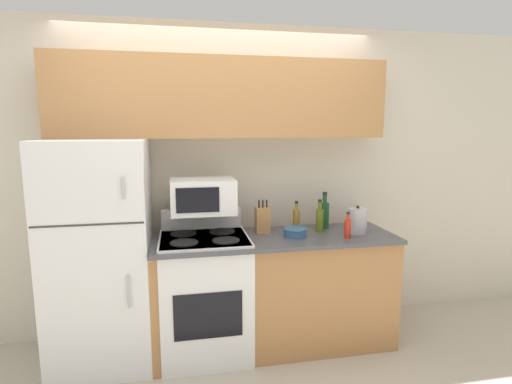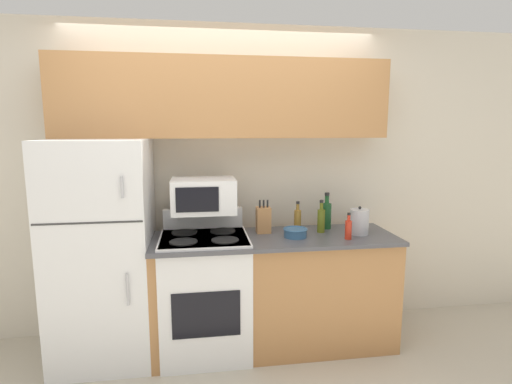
# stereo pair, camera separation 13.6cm
# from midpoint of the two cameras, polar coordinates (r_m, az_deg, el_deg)

# --- Properties ---
(ground_plane) EXTENTS (12.00, 12.00, 0.00)m
(ground_plane) POSITION_cam_midpoint_polar(r_m,az_deg,el_deg) (3.15, -4.31, -24.03)
(ground_plane) COLOR beige
(wall_back) EXTENTS (8.00, 0.05, 2.55)m
(wall_back) POSITION_cam_midpoint_polar(r_m,az_deg,el_deg) (3.39, -6.05, 1.54)
(wall_back) COLOR beige
(wall_back) RESTS_ON ground_plane
(lower_cabinets) EXTENTS (1.86, 0.62, 0.90)m
(lower_cabinets) POSITION_cam_midpoint_polar(r_m,az_deg,el_deg) (3.24, 1.34, -13.95)
(lower_cabinets) COLOR #B27A47
(lower_cabinets) RESTS_ON ground_plane
(refrigerator) EXTENTS (0.70, 0.72, 1.64)m
(refrigerator) POSITION_cam_midpoint_polar(r_m,az_deg,el_deg) (3.16, -22.43, -8.09)
(refrigerator) COLOR white
(refrigerator) RESTS_ON ground_plane
(upper_cabinets) EXTENTS (2.56, 0.31, 0.61)m
(upper_cabinets) POSITION_cam_midpoint_polar(r_m,az_deg,el_deg) (3.19, -5.97, 13.15)
(upper_cabinets) COLOR #B27A47
(upper_cabinets) RESTS_ON refrigerator
(stove) EXTENTS (0.66, 0.60, 1.08)m
(stove) POSITION_cam_midpoint_polar(r_m,az_deg,el_deg) (3.15, -8.53, -14.21)
(stove) COLOR white
(stove) RESTS_ON ground_plane
(microwave) EXTENTS (0.48, 0.35, 0.26)m
(microwave) POSITION_cam_midpoint_polar(r_m,az_deg,el_deg) (3.04, -8.87, -0.55)
(microwave) COLOR white
(microwave) RESTS_ON stove
(knife_block) EXTENTS (0.11, 0.10, 0.26)m
(knife_block) POSITION_cam_midpoint_polar(r_m,az_deg,el_deg) (3.16, -0.31, -3.97)
(knife_block) COLOR #B27A47
(knife_block) RESTS_ON lower_cabinets
(bowl) EXTENTS (0.19, 0.19, 0.07)m
(bowl) POSITION_cam_midpoint_polar(r_m,az_deg,el_deg) (3.06, 4.32, -5.70)
(bowl) COLOR #335B84
(bowl) RESTS_ON lower_cabinets
(bottle_hot_sauce) EXTENTS (0.05, 0.05, 0.20)m
(bottle_hot_sauce) POSITION_cam_midpoint_polar(r_m,az_deg,el_deg) (3.07, 11.71, -5.04)
(bottle_hot_sauce) COLOR red
(bottle_hot_sauce) RESTS_ON lower_cabinets
(bottle_olive_oil) EXTENTS (0.06, 0.06, 0.26)m
(bottle_olive_oil) POSITION_cam_midpoint_polar(r_m,az_deg,el_deg) (3.21, 7.88, -3.85)
(bottle_olive_oil) COLOR #5B6619
(bottle_olive_oil) RESTS_ON lower_cabinets
(bottle_wine_green) EXTENTS (0.08, 0.08, 0.30)m
(bottle_wine_green) POSITION_cam_midpoint_polar(r_m,az_deg,el_deg) (3.34, 8.59, -3.11)
(bottle_wine_green) COLOR #194C23
(bottle_wine_green) RESTS_ON lower_cabinets
(bottle_vinegar) EXTENTS (0.06, 0.06, 0.24)m
(bottle_vinegar) POSITION_cam_midpoint_polar(r_m,az_deg,el_deg) (3.24, 4.56, -3.85)
(bottle_vinegar) COLOR olive
(bottle_vinegar) RESTS_ON lower_cabinets
(kettle) EXTENTS (0.15, 0.15, 0.22)m
(kettle) POSITION_cam_midpoint_polar(r_m,az_deg,el_deg) (3.23, 13.11, -4.01)
(kettle) COLOR #B7B7BC
(kettle) RESTS_ON lower_cabinets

